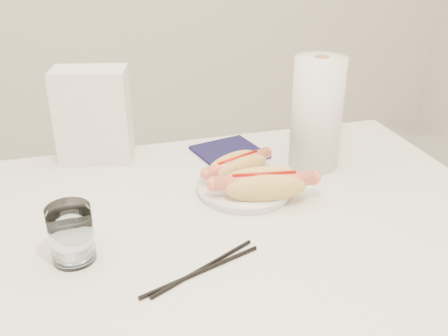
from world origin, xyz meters
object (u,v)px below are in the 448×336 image
object	(u,v)px
water_glass	(71,234)
paper_towel_roll	(317,113)
table	(197,256)
plate	(245,188)
hotdog_right	(264,184)
hotdog_left	(238,166)
napkin_box	(93,116)

from	to	relation	value
water_glass	paper_towel_roll	size ratio (longest dim) A/B	0.40
table	water_glass	size ratio (longest dim) A/B	12.29
table	paper_towel_roll	world-z (taller)	paper_towel_roll
plate	hotdog_right	distance (m)	0.07
hotdog_left	paper_towel_roll	distance (m)	0.21
table	plate	size ratio (longest dim) A/B	6.34
hotdog_right	paper_towel_roll	bearing A→B (deg)	46.71
plate	hotdog_left	distance (m)	0.06
hotdog_left	water_glass	distance (m)	0.39
plate	hotdog_right	xyz separation A→B (m)	(0.02, -0.05, 0.03)
table	hotdog_right	size ratio (longest dim) A/B	6.03
hotdog_left	hotdog_right	size ratio (longest dim) A/B	0.81
hotdog_right	water_glass	world-z (taller)	water_glass
napkin_box	paper_towel_roll	bearing A→B (deg)	-6.33
water_glass	paper_towel_roll	xyz separation A→B (m)	(0.52, 0.22, 0.07)
table	napkin_box	distance (m)	0.42
hotdog_right	napkin_box	distance (m)	0.43
napkin_box	plate	bearing A→B (deg)	-27.84
plate	hotdog_left	size ratio (longest dim) A/B	1.17
hotdog_right	hotdog_left	bearing A→B (deg)	110.38
hotdog_left	napkin_box	size ratio (longest dim) A/B	0.76
plate	water_glass	size ratio (longest dim) A/B	1.94
napkin_box	hotdog_right	bearing A→B (deg)	-31.50
water_glass	table	bearing A→B (deg)	9.04
hotdog_left	hotdog_right	world-z (taller)	hotdog_right
table	water_glass	bearing A→B (deg)	-170.96
hotdog_right	plate	bearing A→B (deg)	119.26
hotdog_right	paper_towel_roll	world-z (taller)	paper_towel_roll
table	paper_towel_roll	xyz separation A→B (m)	(0.31, 0.19, 0.18)
table	hotdog_right	bearing A→B (deg)	19.96
hotdog_left	water_glass	xyz separation A→B (m)	(-0.34, -0.19, 0.01)
plate	water_glass	world-z (taller)	water_glass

